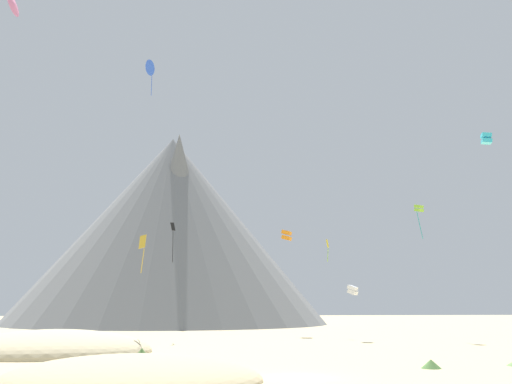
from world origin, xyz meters
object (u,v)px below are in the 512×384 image
kite_lime_mid (419,209)px  rock_massif (171,228)px  kite_gold_low (143,245)px  kite_cyan_mid (486,139)px  bush_mid_center (431,364)px  kite_blue_high (151,68)px  kite_yellow_low (328,246)px  kite_orange_mid (287,235)px  bush_low_patch (142,354)px  kite_white_low (353,290)px  kite_pink_high (14,5)px  kite_black_mid (173,235)px  bush_far_left (144,364)px  bush_far_right (119,383)px

kite_lime_mid → rock_massif: bearing=-85.7°
rock_massif → kite_lime_mid: size_ratio=20.52×
kite_gold_low → kite_cyan_mid: bearing=71.5°
bush_mid_center → kite_blue_high: 58.93m
bush_mid_center → kite_cyan_mid: 33.44m
bush_mid_center → kite_yellow_low: (2.64, 43.02, 12.72)m
rock_massif → kite_orange_mid: rock_massif is taller
bush_low_patch → kite_orange_mid: kite_orange_mid is taller
kite_lime_mid → kite_white_low: size_ratio=3.12×
bush_low_patch → kite_cyan_mid: 44.70m
rock_massif → kite_pink_high: (-13.01, -83.49, 11.94)m
kite_cyan_mid → kite_black_mid: bearing=77.3°
kite_gold_low → kite_blue_high: kite_blue_high is taller
kite_cyan_mid → kite_yellow_low: 29.44m
bush_far_left → bush_low_patch: bearing=96.2°
bush_far_right → kite_blue_high: 59.22m
bush_mid_center → kite_lime_mid: kite_lime_mid is taller
kite_pink_high → kite_black_mid: bearing=-24.5°
kite_yellow_low → kite_lime_mid: bearing=-82.0°
bush_far_left → kite_lime_mid: 52.22m
bush_far_left → kite_lime_mid: bearing=44.9°
kite_yellow_low → kite_pink_high: bearing=165.6°
bush_low_patch → bush_far_right: bearing=-89.7°
bush_low_patch → kite_yellow_low: 44.11m
bush_low_patch → kite_white_low: size_ratio=1.03×
rock_massif → kite_blue_high: size_ratio=18.92×
kite_pink_high → kite_lime_mid: 57.13m
kite_orange_mid → kite_lime_mid: kite_lime_mid is taller
rock_massif → kite_blue_high: 61.86m
rock_massif → kite_yellow_low: bearing=-65.1°
kite_yellow_low → bush_far_left: bearing=-170.0°
bush_far_right → kite_yellow_low: 57.02m
kite_orange_mid → kite_cyan_mid: bearing=58.2°
kite_cyan_mid → kite_black_mid: kite_cyan_mid is taller
bush_far_right → kite_white_low: size_ratio=1.40×
kite_black_mid → kite_white_low: bearing=-2.3°
bush_low_patch → kite_pink_high: kite_pink_high is taller
kite_blue_high → kite_white_low: bearing=-135.8°
bush_low_patch → kite_gold_low: kite_gold_low is taller
kite_blue_high → kite_orange_mid: bearing=-96.8°
bush_low_patch → bush_far_left: bearing=-83.8°
kite_blue_high → bush_far_left: bearing=151.0°
kite_black_mid → bush_mid_center: bearing=-52.8°
kite_cyan_mid → kite_blue_high: bearing=78.7°
kite_cyan_mid → kite_gold_low: 40.69m
kite_black_mid → kite_blue_high: bearing=176.5°
kite_orange_mid → bush_mid_center: bearing=30.4°
kite_lime_mid → kite_blue_high: kite_blue_high is taller
bush_low_patch → rock_massif: 92.48m
bush_mid_center → rock_massif: size_ratio=0.01×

